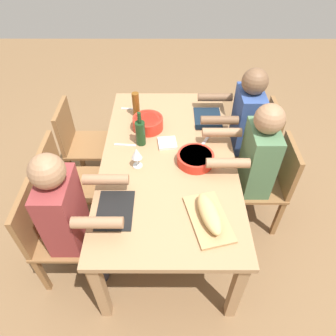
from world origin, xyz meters
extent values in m
plane|color=brown|center=(0.00, 0.00, 0.00)|extent=(8.00, 8.00, 0.00)
cube|color=#A87F56|center=(0.00, 0.00, 0.72)|extent=(1.81, 1.00, 0.04)
cube|color=#A87F56|center=(-0.84, -0.44, 0.35)|extent=(0.07, 0.07, 0.70)
cube|color=#A87F56|center=(0.84, -0.44, 0.35)|extent=(0.07, 0.07, 0.70)
cube|color=#A87F56|center=(-0.84, 0.44, 0.35)|extent=(0.07, 0.07, 0.70)
cube|color=#A87F56|center=(0.84, 0.44, 0.35)|extent=(0.07, 0.07, 0.70)
cube|color=olive|center=(0.50, -0.74, 0.44)|extent=(0.40, 0.40, 0.03)
cube|color=olive|center=(0.50, -0.92, 0.65)|extent=(0.38, 0.04, 0.40)
cube|color=olive|center=(0.33, -0.57, 0.21)|extent=(0.04, 0.04, 0.42)
cube|color=olive|center=(0.67, -0.57, 0.21)|extent=(0.04, 0.04, 0.42)
cube|color=olive|center=(0.33, -0.91, 0.21)|extent=(0.04, 0.04, 0.42)
cube|color=olive|center=(0.67, -0.91, 0.21)|extent=(0.04, 0.04, 0.42)
cylinder|color=#2D2D38|center=(0.42, -0.52, 0.23)|extent=(0.11, 0.11, 0.45)
cylinder|color=#2D2D38|center=(0.58, -0.52, 0.23)|extent=(0.11, 0.11, 0.45)
cube|color=#334C8C|center=(0.50, -0.68, 0.73)|extent=(0.34, 0.20, 0.55)
cylinder|color=brown|center=(0.33, -0.41, 0.85)|extent=(0.07, 0.30, 0.07)
cylinder|color=brown|center=(0.67, -0.41, 0.85)|extent=(0.07, 0.30, 0.07)
sphere|color=brown|center=(0.50, -0.68, 1.09)|extent=(0.21, 0.21, 0.21)
cube|color=olive|center=(0.00, -0.74, 0.44)|extent=(0.40, 0.40, 0.03)
cube|color=olive|center=(0.00, -0.92, 0.65)|extent=(0.38, 0.04, 0.40)
cube|color=olive|center=(-0.17, -0.57, 0.21)|extent=(0.04, 0.04, 0.42)
cube|color=olive|center=(0.17, -0.57, 0.21)|extent=(0.04, 0.04, 0.42)
cube|color=olive|center=(-0.17, -0.91, 0.21)|extent=(0.04, 0.04, 0.42)
cube|color=olive|center=(0.17, -0.91, 0.21)|extent=(0.04, 0.04, 0.42)
cylinder|color=#2D2D38|center=(-0.08, -0.52, 0.23)|extent=(0.11, 0.11, 0.45)
cylinder|color=#2D2D38|center=(0.08, -0.52, 0.23)|extent=(0.11, 0.11, 0.45)
cube|color=#4C724C|center=(0.00, -0.68, 0.73)|extent=(0.34, 0.20, 0.55)
cylinder|color=#9E7251|center=(-0.17, -0.41, 0.85)|extent=(0.07, 0.30, 0.07)
cylinder|color=#9E7251|center=(0.17, -0.41, 0.85)|extent=(0.07, 0.30, 0.07)
sphere|color=#9E7251|center=(0.00, -0.68, 1.09)|extent=(0.21, 0.21, 0.21)
cube|color=olive|center=(0.50, 0.74, 0.44)|extent=(0.40, 0.40, 0.03)
cube|color=olive|center=(0.50, 0.92, 0.65)|extent=(0.38, 0.04, 0.40)
cube|color=olive|center=(0.67, 0.57, 0.21)|extent=(0.04, 0.04, 0.42)
cube|color=olive|center=(0.33, 0.57, 0.21)|extent=(0.04, 0.04, 0.42)
cube|color=olive|center=(0.67, 0.91, 0.21)|extent=(0.04, 0.04, 0.42)
cube|color=olive|center=(0.33, 0.91, 0.21)|extent=(0.04, 0.04, 0.42)
cube|color=olive|center=(0.00, 0.74, 0.44)|extent=(0.40, 0.40, 0.03)
cube|color=olive|center=(0.00, 0.92, 0.65)|extent=(0.38, 0.04, 0.40)
cube|color=olive|center=(0.17, 0.57, 0.21)|extent=(0.04, 0.04, 0.42)
cube|color=olive|center=(-0.17, 0.57, 0.21)|extent=(0.04, 0.04, 0.42)
cube|color=olive|center=(0.17, 0.91, 0.21)|extent=(0.04, 0.04, 0.42)
cube|color=olive|center=(-0.17, 0.91, 0.21)|extent=(0.04, 0.04, 0.42)
cube|color=olive|center=(-0.50, 0.74, 0.44)|extent=(0.40, 0.40, 0.03)
cube|color=olive|center=(-0.50, 0.92, 0.65)|extent=(0.38, 0.04, 0.40)
cube|color=olive|center=(-0.33, 0.57, 0.21)|extent=(0.04, 0.04, 0.42)
cube|color=olive|center=(-0.67, 0.57, 0.21)|extent=(0.04, 0.04, 0.42)
cube|color=olive|center=(-0.33, 0.91, 0.21)|extent=(0.04, 0.04, 0.42)
cube|color=olive|center=(-0.67, 0.91, 0.21)|extent=(0.04, 0.04, 0.42)
cylinder|color=#2D2D38|center=(-0.42, 0.52, 0.23)|extent=(0.11, 0.11, 0.45)
cylinder|color=#2D2D38|center=(-0.58, 0.52, 0.23)|extent=(0.11, 0.11, 0.45)
cube|color=maroon|center=(-0.50, 0.68, 0.73)|extent=(0.34, 0.20, 0.55)
cylinder|color=#9E7251|center=(-0.33, 0.41, 0.85)|extent=(0.07, 0.30, 0.07)
cylinder|color=#9E7251|center=(-0.67, 0.41, 0.85)|extent=(0.07, 0.30, 0.07)
sphere|color=#9E7251|center=(-0.50, 0.68, 1.09)|extent=(0.21, 0.21, 0.21)
cylinder|color=red|center=(-0.05, -0.20, 0.78)|extent=(0.27, 0.27, 0.08)
cylinder|color=#669E33|center=(-0.05, -0.20, 0.80)|extent=(0.24, 0.24, 0.03)
cylinder|color=red|center=(0.36, 0.17, 0.79)|extent=(0.25, 0.25, 0.10)
cylinder|color=#2D7028|center=(0.36, 0.17, 0.82)|extent=(0.22, 0.22, 0.04)
cube|color=tan|center=(-0.57, -0.25, 0.75)|extent=(0.44, 0.31, 0.02)
ellipsoid|color=tan|center=(-0.57, -0.25, 0.81)|extent=(0.34, 0.18, 0.09)
cylinder|color=#193819|center=(0.17, 0.21, 0.84)|extent=(0.08, 0.08, 0.20)
cylinder|color=#193819|center=(0.17, 0.21, 0.98)|extent=(0.03, 0.03, 0.09)
cylinder|color=brown|center=(0.54, 0.28, 0.85)|extent=(0.06, 0.06, 0.22)
cylinder|color=silver|center=(-0.09, 0.22, 0.74)|extent=(0.07, 0.07, 0.01)
cylinder|color=silver|center=(-0.09, 0.22, 0.78)|extent=(0.01, 0.01, 0.07)
cone|color=silver|center=(-0.09, 0.22, 0.86)|extent=(0.08, 0.08, 0.08)
cube|color=#142333|center=(0.50, -0.34, 0.74)|extent=(0.32, 0.23, 0.01)
cube|color=silver|center=(0.64, 0.34, 0.74)|extent=(0.03, 0.17, 0.01)
cube|color=silver|center=(0.14, 0.34, 0.74)|extent=(0.03, 0.17, 0.01)
cube|color=black|center=(-0.50, 0.34, 0.74)|extent=(0.32, 0.23, 0.01)
cube|color=silver|center=(0.22, -0.31, 0.74)|extent=(0.21, 0.13, 0.01)
cube|color=white|center=(0.15, 0.01, 0.75)|extent=(0.16, 0.16, 0.02)
camera|label=1|loc=(-1.72, 0.00, 2.34)|focal=33.43mm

